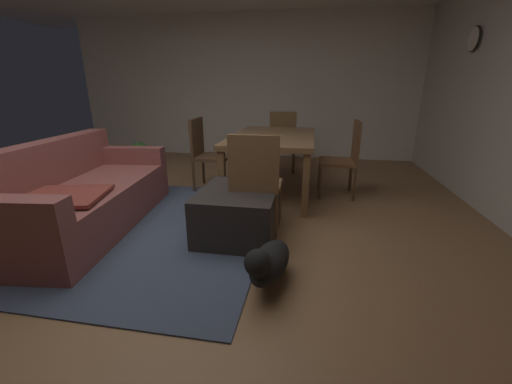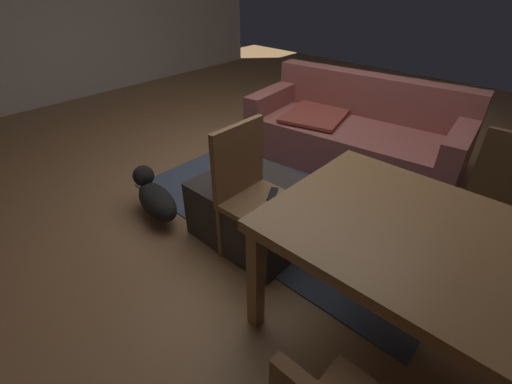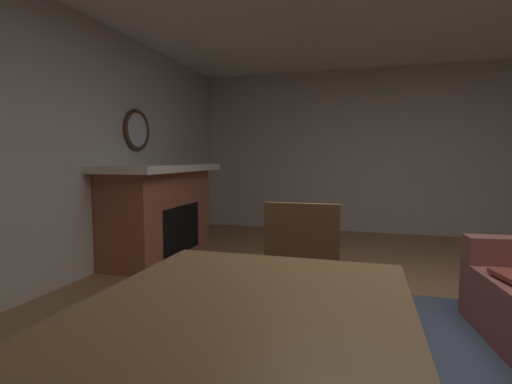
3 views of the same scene
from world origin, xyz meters
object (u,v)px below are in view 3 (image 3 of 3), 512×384
Objects in this scene: fireplace at (160,210)px; small_dog at (286,285)px; round_wall_mirror at (137,130)px; ottoman_coffee_table at (324,326)px; tv_remote at (316,298)px; dining_table at (212,373)px; dining_chair_west at (298,277)px.

small_dog is (1.15, 1.78, -0.38)m from fireplace.
round_wall_mirror is 2.72m from small_dog.
small_dog is (-0.74, -0.38, -0.03)m from ottoman_coffee_table.
round_wall_mirror is 3.35m from ottoman_coffee_table.
ottoman_coffee_table is 5.09× the size of tv_remote.
round_wall_mirror is 0.61× the size of ottoman_coffee_table.
tv_remote is 0.09× the size of dining_table.
round_wall_mirror is at bearing -130.68° from dining_chair_west.
round_wall_mirror reaches higher than small_dog.
round_wall_mirror reaches higher than tv_remote.
dining_table reaches higher than ottoman_coffee_table.
fireplace reaches higher than dining_chair_west.
round_wall_mirror is at bearing -119.13° from small_dog.
fireplace is 2.97m from tv_remote.
small_dog is at bearing -164.01° from dining_chair_west.
dining_chair_west is at bearing 15.99° from small_dog.
fireplace is 3.10× the size of small_dog.
small_dog is (-0.83, -0.24, -0.34)m from dining_chair_west.
dining_table reaches higher than small_dog.
dining_table is at bearing 31.96° from fireplace.
round_wall_mirror is 3.13× the size of tv_remote.
fireplace is at bearing -131.33° from ottoman_coffee_table.
tv_remote is 0.16m from dining_chair_west.
ottoman_coffee_table is 0.83m from small_dog.
dining_table is (3.23, 2.30, -0.86)m from round_wall_mirror.
tv_remote is at bearing 20.92° from small_dog.
dining_table is (1.34, -0.14, 0.45)m from ottoman_coffee_table.
round_wall_mirror is 3.19m from dining_chair_west.
ottoman_coffee_table is at bearing 48.67° from fireplace.
tv_remote is at bearing 174.45° from dining_table.
fireplace is 3.81m from dining_table.
dining_table is at bearing -34.50° from tv_remote.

